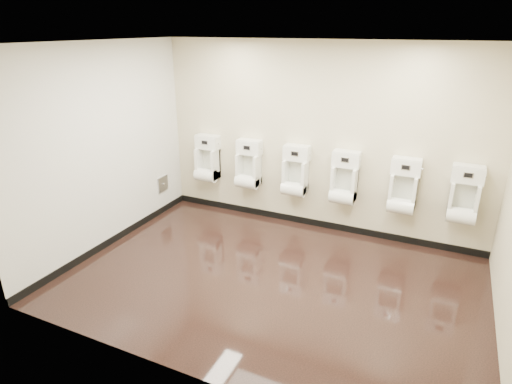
% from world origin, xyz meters
% --- Properties ---
extents(ground, '(5.00, 3.50, 0.00)m').
position_xyz_m(ground, '(0.00, 0.00, 0.00)').
color(ground, black).
rests_on(ground, ground).
extents(ceiling, '(5.00, 3.50, 0.00)m').
position_xyz_m(ceiling, '(0.00, 0.00, 2.80)').
color(ceiling, silver).
extents(back_wall, '(5.00, 0.02, 2.80)m').
position_xyz_m(back_wall, '(0.00, 1.75, 1.40)').
color(back_wall, beige).
rests_on(back_wall, ground).
extents(front_wall, '(5.00, 0.02, 2.80)m').
position_xyz_m(front_wall, '(0.00, -1.75, 1.40)').
color(front_wall, beige).
rests_on(front_wall, ground).
extents(left_wall, '(0.02, 3.50, 2.80)m').
position_xyz_m(left_wall, '(-2.50, 0.00, 1.40)').
color(left_wall, beige).
rests_on(left_wall, ground).
extents(tile_overlay_left, '(0.01, 3.50, 2.80)m').
position_xyz_m(tile_overlay_left, '(-2.50, 0.00, 1.40)').
color(tile_overlay_left, silver).
rests_on(tile_overlay_left, ground).
extents(skirting_back, '(5.00, 0.02, 0.10)m').
position_xyz_m(skirting_back, '(0.00, 1.74, 0.05)').
color(skirting_back, black).
rests_on(skirting_back, ground).
extents(skirting_left, '(0.02, 3.50, 0.10)m').
position_xyz_m(skirting_left, '(-2.49, 0.00, 0.05)').
color(skirting_left, black).
rests_on(skirting_left, ground).
extents(access_panel, '(0.04, 0.25, 0.25)m').
position_xyz_m(access_panel, '(-2.48, 1.20, 0.50)').
color(access_panel, '#9E9EA3').
rests_on(access_panel, left_wall).
extents(urinal_0, '(0.41, 0.30, 0.76)m').
position_xyz_m(urinal_0, '(-1.85, 1.62, 0.85)').
color(urinal_0, white).
rests_on(urinal_0, back_wall).
extents(urinal_1, '(0.41, 0.30, 0.76)m').
position_xyz_m(urinal_1, '(-1.09, 1.62, 0.85)').
color(urinal_1, white).
rests_on(urinal_1, back_wall).
extents(urinal_2, '(0.41, 0.30, 0.76)m').
position_xyz_m(urinal_2, '(-0.29, 1.62, 0.85)').
color(urinal_2, white).
rests_on(urinal_2, back_wall).
extents(urinal_3, '(0.41, 0.30, 0.76)m').
position_xyz_m(urinal_3, '(0.46, 1.62, 0.85)').
color(urinal_3, white).
rests_on(urinal_3, back_wall).
extents(urinal_4, '(0.41, 0.30, 0.76)m').
position_xyz_m(urinal_4, '(1.28, 1.62, 0.85)').
color(urinal_4, white).
rests_on(urinal_4, back_wall).
extents(urinal_5, '(0.41, 0.30, 0.76)m').
position_xyz_m(urinal_5, '(2.05, 1.62, 0.85)').
color(urinal_5, white).
rests_on(urinal_5, back_wall).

